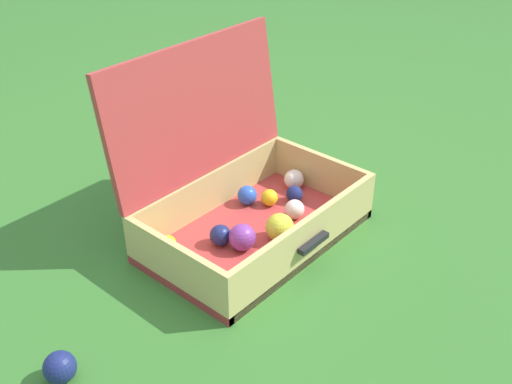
# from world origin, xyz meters

# --- Properties ---
(ground_plane) EXTENTS (16.00, 16.00, 0.00)m
(ground_plane) POSITION_xyz_m (0.00, 0.00, 0.00)
(ground_plane) COLOR #336B28
(open_suitcase) EXTENTS (0.62, 0.46, 0.52)m
(open_suitcase) POSITION_xyz_m (0.06, 0.01, 0.12)
(open_suitcase) COLOR #B23838
(open_suitcase) RESTS_ON ground
(stray_ball_on_grass) EXTENTS (0.07, 0.07, 0.07)m
(stray_ball_on_grass) POSITION_xyz_m (-0.60, -0.07, 0.04)
(stray_ball_on_grass) COLOR navy
(stray_ball_on_grass) RESTS_ON ground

